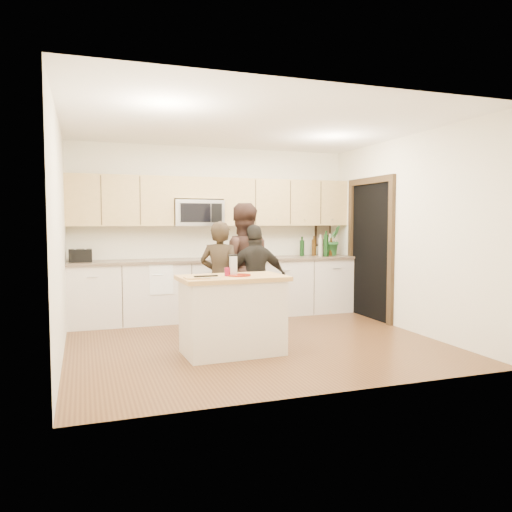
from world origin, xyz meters
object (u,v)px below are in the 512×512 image
object	(u,v)px
island	(233,315)
woman_left	(220,279)
toaster	(80,256)
woman_right	(256,279)
woman_center	(242,267)

from	to	relation	value
island	woman_left	world-z (taller)	woman_left
toaster	woman_left	xyz separation A→B (m)	(1.75, -1.17, -0.27)
island	woman_right	bearing A→B (deg)	54.38
woman_left	woman_right	world-z (taller)	woman_left
island	toaster	bearing A→B (deg)	125.35
island	woman_right	world-z (taller)	woman_right
woman_left	toaster	bearing A→B (deg)	-1.69
woman_right	island	bearing A→B (deg)	62.38
woman_right	woman_center	bearing A→B (deg)	-60.09
island	toaster	distance (m)	2.73
woman_right	toaster	bearing A→B (deg)	-22.47
toaster	woman_left	bearing A→B (deg)	-33.72
woman_left	woman_right	bearing A→B (deg)	-150.06
woman_center	toaster	bearing A→B (deg)	-10.54
woman_center	woman_right	xyz separation A→B (m)	(0.11, -0.25, -0.15)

